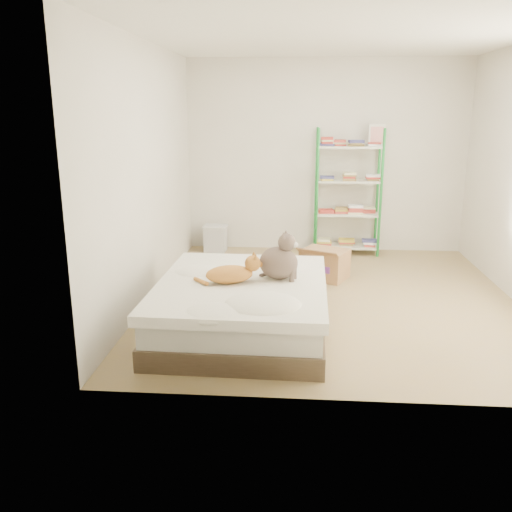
# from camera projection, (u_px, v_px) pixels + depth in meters

# --- Properties ---
(room) EXTENTS (3.81, 4.21, 2.61)m
(room) POSITION_uv_depth(u_px,v_px,m) (336.00, 175.00, 5.40)
(room) COLOR #9E834A
(room) RESTS_ON ground
(bed) EXTENTS (1.51, 1.87, 0.47)m
(bed) POSITION_uv_depth(u_px,v_px,m) (242.00, 306.00, 4.83)
(bed) COLOR #453829
(bed) RESTS_ON ground
(orange_cat) EXTENTS (0.54, 0.39, 0.20)m
(orange_cat) POSITION_uv_depth(u_px,v_px,m) (229.00, 272.00, 4.70)
(orange_cat) COLOR #C06E2F
(orange_cat) RESTS_ON bed
(grey_cat) EXTENTS (0.43, 0.39, 0.42)m
(grey_cat) POSITION_uv_depth(u_px,v_px,m) (279.00, 256.00, 4.79)
(grey_cat) COLOR #7A5F50
(grey_cat) RESTS_ON bed
(shelf_unit) EXTENTS (0.90, 0.36, 1.74)m
(shelf_unit) POSITION_uv_depth(u_px,v_px,m) (348.00, 193.00, 7.31)
(shelf_unit) COLOR green
(shelf_unit) RESTS_ON ground
(cardboard_box) EXTENTS (0.62, 0.64, 0.40)m
(cardboard_box) POSITION_uv_depth(u_px,v_px,m) (325.00, 264.00, 6.36)
(cardboard_box) COLOR #AE844F
(cardboard_box) RESTS_ON ground
(white_bin) EXTENTS (0.34, 0.30, 0.37)m
(white_bin) POSITION_uv_depth(u_px,v_px,m) (215.00, 238.00, 7.58)
(white_bin) COLOR silver
(white_bin) RESTS_ON ground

